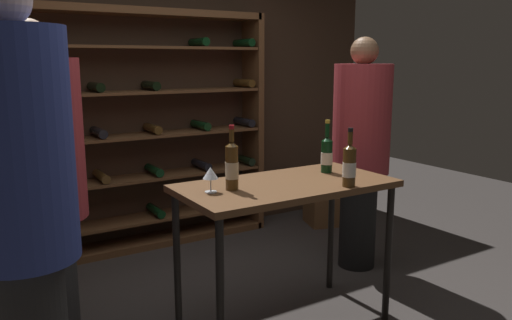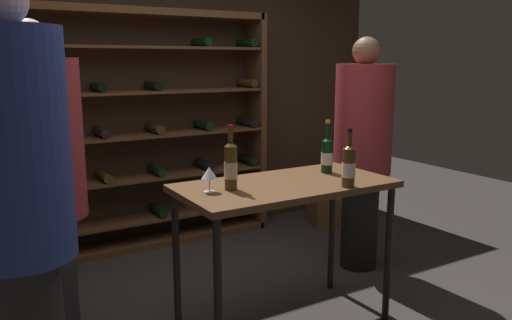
% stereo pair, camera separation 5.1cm
% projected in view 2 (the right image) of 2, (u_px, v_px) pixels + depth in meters
% --- Properties ---
extents(ground_plane, '(9.80, 9.80, 0.00)m').
position_uv_depth(ground_plane, '(265.00, 317.00, 3.35)').
color(ground_plane, '#383330').
extents(back_wall, '(4.76, 0.10, 2.92)m').
position_uv_depth(back_wall, '(157.00, 82.00, 4.68)').
color(back_wall, '#3D2B1E').
rests_on(back_wall, ground).
extents(wine_rack, '(2.62, 0.32, 2.09)m').
position_uv_depth(wine_rack, '(129.00, 134.00, 4.41)').
color(wine_rack, brown).
rests_on(wine_rack, ground).
extents(tasting_table, '(1.30, 0.66, 0.94)m').
position_uv_depth(tasting_table, '(285.00, 198.00, 3.08)').
color(tasting_table, brown).
rests_on(tasting_table, ground).
extents(person_host_in_suit, '(0.45, 0.45, 1.84)m').
position_uv_depth(person_host_in_suit, '(363.00, 145.00, 3.99)').
color(person_host_in_suit, black).
rests_on(person_host_in_suit, ground).
extents(person_bystander_dark_jacket, '(0.43, 0.43, 1.99)m').
position_uv_depth(person_bystander_dark_jacket, '(19.00, 201.00, 2.05)').
color(person_bystander_dark_jacket, '#272727').
rests_on(person_bystander_dark_jacket, ground).
extents(person_bystander_red_print, '(0.48, 0.48, 1.87)m').
position_uv_depth(person_bystander_red_print, '(40.00, 177.00, 2.80)').
color(person_bystander_red_print, '#262626').
rests_on(person_bystander_red_print, ground).
extents(wine_crate, '(0.56, 0.47, 0.30)m').
position_uv_depth(wine_crate, '(333.00, 209.00, 5.25)').
color(wine_crate, brown).
rests_on(wine_crate, ground).
extents(wine_bottle_black_capsule, '(0.08, 0.08, 0.35)m').
position_uv_depth(wine_bottle_black_capsule, '(327.00, 154.00, 3.32)').
color(wine_bottle_black_capsule, black).
rests_on(wine_bottle_black_capsule, tasting_table).
extents(wine_bottle_amber_reserve, '(0.08, 0.08, 0.37)m').
position_uv_depth(wine_bottle_amber_reserve, '(231.00, 166.00, 2.87)').
color(wine_bottle_amber_reserve, '#4C3314').
rests_on(wine_bottle_amber_reserve, tasting_table).
extents(wine_bottle_red_label, '(0.08, 0.08, 0.34)m').
position_uv_depth(wine_bottle_red_label, '(349.00, 165.00, 2.94)').
color(wine_bottle_red_label, '#4C3314').
rests_on(wine_bottle_red_label, tasting_table).
extents(wine_glass_stemmed_center, '(0.09, 0.09, 0.14)m').
position_uv_depth(wine_glass_stemmed_center, '(209.00, 174.00, 2.82)').
color(wine_glass_stemmed_center, silver).
rests_on(wine_glass_stemmed_center, tasting_table).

